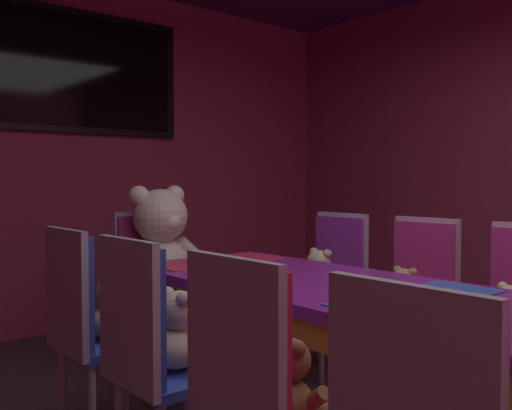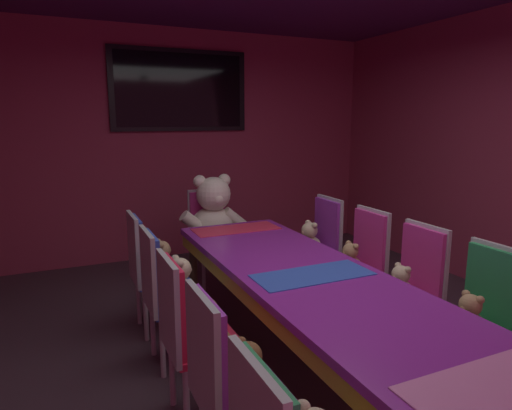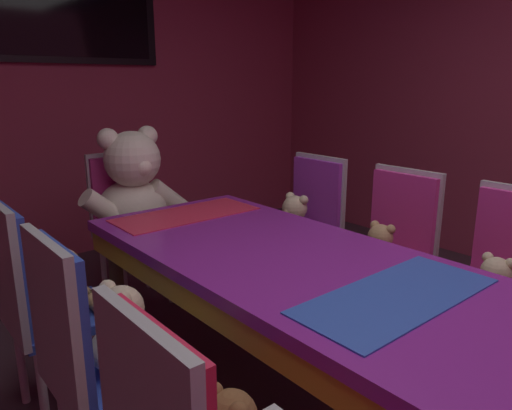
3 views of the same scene
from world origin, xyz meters
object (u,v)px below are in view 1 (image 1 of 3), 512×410
(teddy_left_4, at_px, (113,312))
(wall_tv, at_px, (82,72))
(teddy_left_2, at_px, (290,386))
(teddy_right_2, at_px, (510,315))
(teddy_right_4, at_px, (318,277))
(teddy_right_3, at_px, (403,295))
(king_teddy_bear, at_px, (161,249))
(chair_right_4, at_px, (334,274))
(teddy_left_3, at_px, (180,335))
(chair_left_3, at_px, (147,341))
(chair_right_3, at_px, (418,287))
(throne_chair, at_px, (148,270))
(chair_left_2, at_px, (254,389))
(banquet_table, at_px, (419,320))
(chair_left_4, at_px, (83,314))

(teddy_left_4, distance_m, wall_tv, 2.53)
(teddy_left_4, bearing_deg, teddy_left_2, -90.43)
(teddy_right_2, relative_size, teddy_right_4, 0.83)
(teddy_right_3, bearing_deg, king_teddy_bear, -61.99)
(chair_right_4, bearing_deg, teddy_left_3, 21.01)
(chair_left_3, xyz_separation_m, teddy_right_2, (1.55, -0.62, -0.03))
(teddy_left_4, bearing_deg, teddy_left_3, -89.34)
(chair_right_3, bearing_deg, throne_chair, -60.53)
(chair_left_2, xyz_separation_m, teddy_right_2, (1.56, 0.01, -0.03))
(teddy_left_2, xyz_separation_m, wall_tv, (0.71, 3.14, 1.48))
(teddy_right_2, bearing_deg, chair_left_3, -21.94)
(chair_left_2, relative_size, chair_right_4, 1.00)
(banquet_table, distance_m, teddy_right_4, 1.38)
(chair_right_3, xyz_separation_m, throne_chair, (-0.85, 1.51, 0.00))
(teddy_left_2, relative_size, chair_right_3, 0.29)
(banquet_table, relative_size, chair_left_3, 3.14)
(teddy_left_4, xyz_separation_m, chair_right_4, (1.54, 0.03, 0.01))
(chair_right_4, bearing_deg, chair_right_3, 91.72)
(chair_right_3, height_order, throne_chair, same)
(teddy_left_2, height_order, teddy_right_2, teddy_left_2)
(chair_left_3, height_order, wall_tv, wall_tv)
(teddy_left_3, distance_m, chair_left_4, 0.58)
(chair_left_2, height_order, king_teddy_bear, king_teddy_bear)
(chair_left_3, height_order, teddy_right_3, chair_left_3)
(teddy_left_3, xyz_separation_m, throne_chair, (0.70, 1.48, 0.00))
(chair_left_4, height_order, chair_right_3, same)
(chair_left_3, distance_m, chair_right_4, 1.78)
(teddy_right_2, distance_m, teddy_right_3, 0.60)
(teddy_right_2, bearing_deg, wall_tv, -77.28)
(teddy_left_2, relative_size, chair_right_4, 0.29)
(chair_right_3, height_order, teddy_right_3, chair_right_3)
(teddy_left_3, xyz_separation_m, chair_right_3, (1.55, -0.03, 0.00))
(teddy_left_2, relative_size, teddy_left_4, 0.90)
(chair_left_2, distance_m, chair_left_3, 0.64)
(chair_left_3, xyz_separation_m, throne_chair, (0.84, 1.48, 0.00))
(teddy_left_3, height_order, teddy_right_3, teddy_left_3)
(teddy_left_3, height_order, teddy_right_4, teddy_left_3)
(wall_tv, bearing_deg, chair_right_4, -66.41)
(teddy_right_2, distance_m, king_teddy_bear, 2.07)
(teddy_left_2, bearing_deg, teddy_left_4, 89.57)
(chair_left_3, relative_size, wall_tv, 0.59)
(banquet_table, bearing_deg, king_teddy_bear, 90.00)
(teddy_right_2, bearing_deg, chair_right_4, -96.12)
(wall_tv, bearing_deg, chair_left_3, -108.64)
(teddy_left_4, bearing_deg, chair_left_4, -180.00)
(chair_left_2, height_order, throne_chair, same)
(banquet_table, bearing_deg, wall_tv, 90.00)
(teddy_left_3, xyz_separation_m, wall_tv, (0.70, 2.50, 1.46))
(king_teddy_bear, bearing_deg, teddy_left_4, -43.26)
(chair_left_4, bearing_deg, wall_tv, 66.35)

